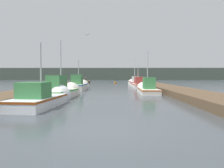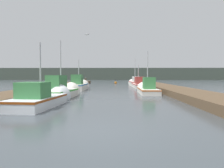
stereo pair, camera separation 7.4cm
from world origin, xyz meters
name	(u,v)px [view 2 (the right image)]	position (x,y,z in m)	size (l,w,h in m)	color
ground_plane	(95,133)	(0.00, 0.00, 0.00)	(200.00, 200.00, 0.00)	#3D4449
dock_left	(55,88)	(-6.04, 16.00, 0.24)	(2.85, 40.00, 0.47)	brown
dock_right	(166,88)	(6.04, 16.00, 0.24)	(2.85, 40.00, 0.47)	brown
distant_shore_ridge	(114,74)	(0.00, 70.31, 2.07)	(120.00, 16.00, 4.14)	#424C42
fishing_boat_0	(44,98)	(-3.27, 5.11, 0.39)	(2.03, 4.96, 3.81)	silver
fishing_boat_1	(61,91)	(-3.34, 8.81, 0.49)	(1.99, 4.72, 4.51)	silver
fishing_boat_2	(147,89)	(3.43, 12.58, 0.39)	(1.58, 5.34, 4.22)	silver
fishing_boat_3	(79,85)	(-3.51, 16.84, 0.50)	(1.60, 5.59, 3.72)	silver
fishing_boat_4	(138,84)	(3.56, 20.92, 0.45)	(1.43, 6.22, 3.38)	silver
fishing_boat_5	(135,83)	(3.53, 25.10, 0.47)	(1.72, 4.93, 4.46)	silver
mooring_piling_0	(65,85)	(-4.58, 14.68, 0.66)	(0.30, 0.30, 1.30)	#473523
mooring_piling_1	(86,81)	(-4.85, 30.68, 0.60)	(0.26, 0.26, 1.19)	#473523
channel_buoy	(116,83)	(0.60, 33.64, 0.14)	(0.48, 0.48, 0.98)	#BF6513
seagull_lead	(87,35)	(-2.11, 13.27, 5.41)	(0.56, 0.31, 0.12)	white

